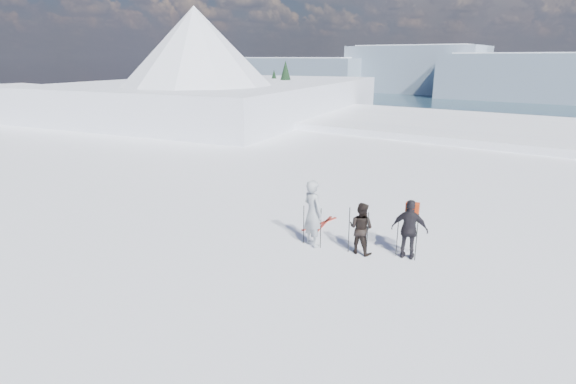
{
  "coord_description": "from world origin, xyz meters",
  "views": [
    {
      "loc": [
        4.41,
        -6.78,
        5.39
      ],
      "look_at": [
        -2.33,
        3.0,
        1.8
      ],
      "focal_mm": 28.0,
      "sensor_mm": 36.0,
      "label": 1
    }
  ],
  "objects_px": {
    "skier_pack": "(410,230)",
    "skis_loose": "(321,224)",
    "skier_dark": "(361,228)",
    "skier_grey": "(313,213)"
  },
  "relations": [
    {
      "from": "skier_pack",
      "to": "skis_loose",
      "type": "xyz_separation_m",
      "value": [
        -3.3,
        0.88,
        -0.83
      ]
    },
    {
      "from": "skier_dark",
      "to": "skis_loose",
      "type": "distance_m",
      "value": 2.55
    },
    {
      "from": "skier_grey",
      "to": "skier_pack",
      "type": "height_order",
      "value": "skier_grey"
    },
    {
      "from": "skier_grey",
      "to": "skier_dark",
      "type": "height_order",
      "value": "skier_grey"
    },
    {
      "from": "skier_grey",
      "to": "skier_pack",
      "type": "relative_size",
      "value": 1.19
    },
    {
      "from": "skier_dark",
      "to": "skis_loose",
      "type": "bearing_deg",
      "value": -30.52
    },
    {
      "from": "skier_dark",
      "to": "skier_pack",
      "type": "distance_m",
      "value": 1.33
    },
    {
      "from": "skier_grey",
      "to": "skier_pack",
      "type": "bearing_deg",
      "value": -141.88
    },
    {
      "from": "skier_grey",
      "to": "skis_loose",
      "type": "relative_size",
      "value": 1.19
    },
    {
      "from": "skier_pack",
      "to": "skis_loose",
      "type": "height_order",
      "value": "skier_pack"
    }
  ]
}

